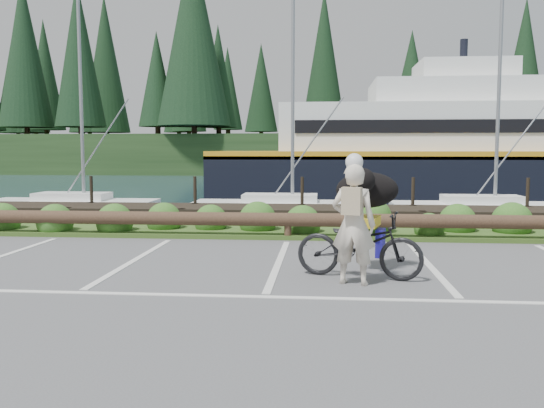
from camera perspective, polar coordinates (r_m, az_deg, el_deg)
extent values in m
plane|color=#4F4F51|center=(8.25, -0.43, -8.52)|extent=(72.00, 72.00, 0.00)
plane|color=#1A3040|center=(56.06, 4.32, 2.11)|extent=(160.00, 160.00, 0.00)
cube|color=#3D5B21|center=(13.43, 1.76, -2.89)|extent=(34.00, 1.60, 0.10)
imported|color=black|center=(9.03, 8.62, -4.01)|extent=(2.08, 1.16, 1.03)
imported|color=beige|center=(8.53, 8.07, -2.01)|extent=(0.74, 0.58, 1.78)
ellipsoid|color=black|center=(9.55, 9.41, 1.39)|extent=(0.73, 1.11, 0.59)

